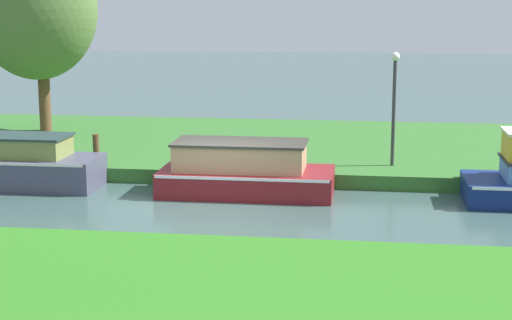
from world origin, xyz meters
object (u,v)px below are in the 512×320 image
(lamp_post, at_px, (394,95))
(mooring_post_near, at_px, (96,150))
(willow_tree_left, at_px, (35,9))
(maroon_cruiser, at_px, (244,171))

(lamp_post, distance_m, mooring_post_near, 8.38)
(willow_tree_left, xyz_separation_m, lamp_post, (11.94, -4.15, -2.27))
(willow_tree_left, height_order, lamp_post, willow_tree_left)
(maroon_cruiser, bearing_deg, mooring_post_near, 164.49)
(willow_tree_left, relative_size, mooring_post_near, 7.66)
(maroon_cruiser, relative_size, mooring_post_near, 5.12)
(maroon_cruiser, relative_size, lamp_post, 1.41)
(maroon_cruiser, height_order, lamp_post, lamp_post)
(willow_tree_left, xyz_separation_m, mooring_post_near, (3.77, -5.24, -3.79))
(maroon_cruiser, xyz_separation_m, mooring_post_near, (-4.36, 1.21, 0.24))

